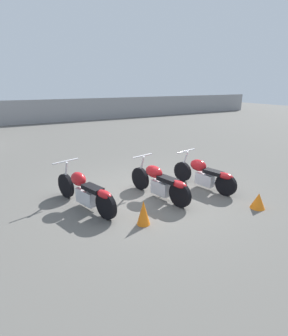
{
  "coord_description": "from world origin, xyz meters",
  "views": [
    {
      "loc": [
        -3.1,
        -5.27,
        2.71
      ],
      "look_at": [
        0.0,
        0.31,
        0.65
      ],
      "focal_mm": 28.0,
      "sensor_mm": 36.0,
      "label": 1
    }
  ],
  "objects_px": {
    "motorcycle_slot_1": "(160,182)",
    "traffic_cone_far": "(143,213)",
    "motorcycle_slot_0": "(85,191)",
    "motorcycle_slot_2": "(204,174)",
    "traffic_cone_near": "(258,201)"
  },
  "relations": [
    {
      "from": "motorcycle_slot_1",
      "to": "traffic_cone_far",
      "type": "xyz_separation_m",
      "value": [
        -0.97,
        -0.93,
        -0.16
      ]
    },
    {
      "from": "traffic_cone_far",
      "to": "motorcycle_slot_1",
      "type": "bearing_deg",
      "value": 43.8
    },
    {
      "from": "motorcycle_slot_0",
      "to": "motorcycle_slot_1",
      "type": "height_order",
      "value": "motorcycle_slot_0"
    },
    {
      "from": "motorcycle_slot_2",
      "to": "traffic_cone_near",
      "type": "relative_size",
      "value": 5.34
    },
    {
      "from": "motorcycle_slot_2",
      "to": "traffic_cone_far",
      "type": "distance_m",
      "value": 2.53
    },
    {
      "from": "motorcycle_slot_0",
      "to": "motorcycle_slot_2",
      "type": "bearing_deg",
      "value": -23.99
    },
    {
      "from": "motorcycle_slot_2",
      "to": "traffic_cone_near",
      "type": "bearing_deg",
      "value": -93.72
    },
    {
      "from": "traffic_cone_near",
      "to": "motorcycle_slot_2",
      "type": "bearing_deg",
      "value": 99.49
    },
    {
      "from": "motorcycle_slot_0",
      "to": "motorcycle_slot_1",
      "type": "relative_size",
      "value": 1.08
    },
    {
      "from": "motorcycle_slot_2",
      "to": "traffic_cone_far",
      "type": "xyz_separation_m",
      "value": [
        -2.36,
        -0.9,
        -0.14
      ]
    },
    {
      "from": "motorcycle_slot_0",
      "to": "traffic_cone_far",
      "type": "relative_size",
      "value": 4.17
    },
    {
      "from": "motorcycle_slot_0",
      "to": "traffic_cone_near",
      "type": "relative_size",
      "value": 5.86
    },
    {
      "from": "motorcycle_slot_1",
      "to": "motorcycle_slot_2",
      "type": "height_order",
      "value": "motorcycle_slot_1"
    },
    {
      "from": "motorcycle_slot_1",
      "to": "traffic_cone_far",
      "type": "bearing_deg",
      "value": -148.08
    },
    {
      "from": "traffic_cone_far",
      "to": "traffic_cone_near",
      "type": "bearing_deg",
      "value": -13.67
    }
  ]
}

